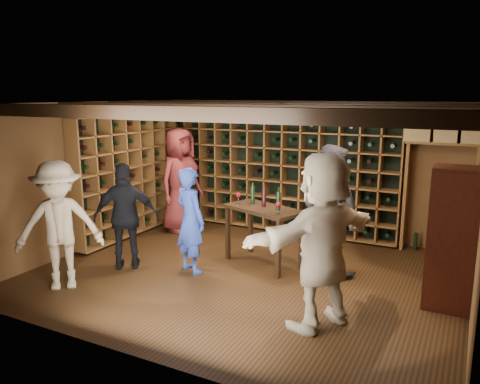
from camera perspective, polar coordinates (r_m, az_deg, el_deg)
The scene contains 13 objects.
ground at distance 7.05m, azimuth 0.72°, elevation -10.00°, with size 6.00×6.00×0.00m, color black.
room_shell at distance 6.59m, azimuth 0.98°, elevation 10.07°, with size 6.00×6.00×6.00m.
wine_rack_back at distance 9.00m, azimuth 4.32°, elevation 2.41°, with size 4.65×0.30×2.20m.
wine_rack_left at distance 8.93m, azimuth -13.35°, elevation 2.04°, with size 0.30×2.65×2.20m.
crate_shelf at distance 8.27m, azimuth 23.46°, elevation 3.54°, with size 1.20×0.32×2.07m.
display_cabinet at distance 6.32m, azimuth 24.35°, elevation -5.49°, with size 0.55×0.50×1.75m.
man_blue_shirt at distance 6.98m, azimuth -6.08°, elevation -3.44°, with size 0.58×0.38×1.58m, color navy.
man_grey_suit at distance 7.00m, azimuth 10.79°, elevation -2.11°, with size 0.93×0.73×1.92m, color black.
guest_red_floral at distance 9.05m, azimuth -7.26°, elevation 1.41°, with size 0.98×0.63×2.00m, color maroon.
guest_woman_black at distance 7.27m, azimuth -13.72°, elevation -2.92°, with size 0.95×0.40×1.63m, color black.
guest_khaki at distance 6.79m, azimuth -21.18°, elevation -3.84°, with size 1.14×0.66×1.77m, color gray.
guest_beige at distance 5.34m, azimuth 10.00°, elevation -5.90°, with size 1.88×0.60×2.03m, color gray.
tasting_table at distance 7.22m, azimuth 2.89°, elevation -2.77°, with size 1.35×1.00×1.19m.
Camera 1 is at (2.89, -5.87, 2.63)m, focal length 35.00 mm.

